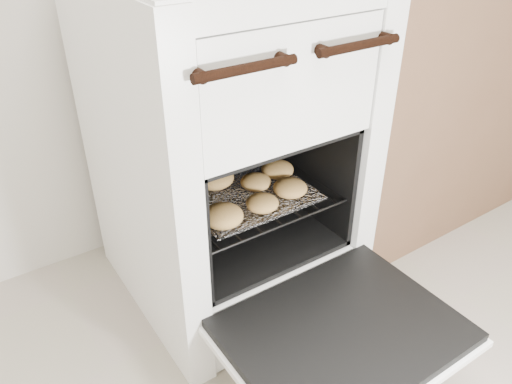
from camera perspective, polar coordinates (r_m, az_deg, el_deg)
stove at (r=1.38m, az=-3.36°, el=4.37°), size 0.60×0.67×0.92m
oven_door at (r=1.21m, az=9.85°, el=-15.58°), size 0.54×0.42×0.04m
oven_rack at (r=1.38m, az=-1.85°, el=0.14°), size 0.44×0.42×0.01m
foil_sheet at (r=1.36m, az=-1.40°, el=-0.00°), size 0.34×0.30×0.01m
baked_rolls at (r=1.33m, az=-1.74°, el=0.51°), size 0.36×0.31×0.05m
counter at (r=1.89m, az=16.21°, el=10.07°), size 0.86×0.58×0.86m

